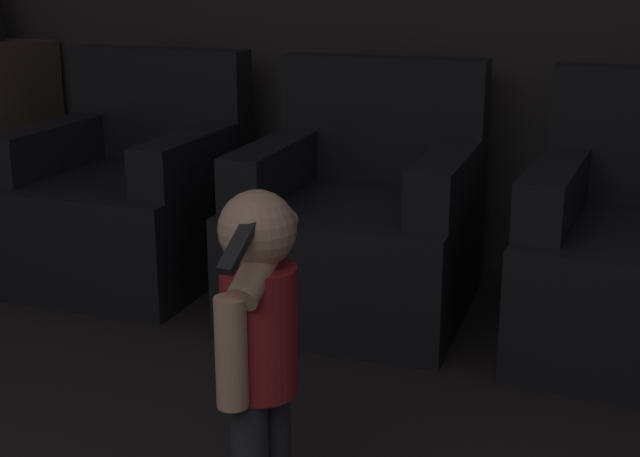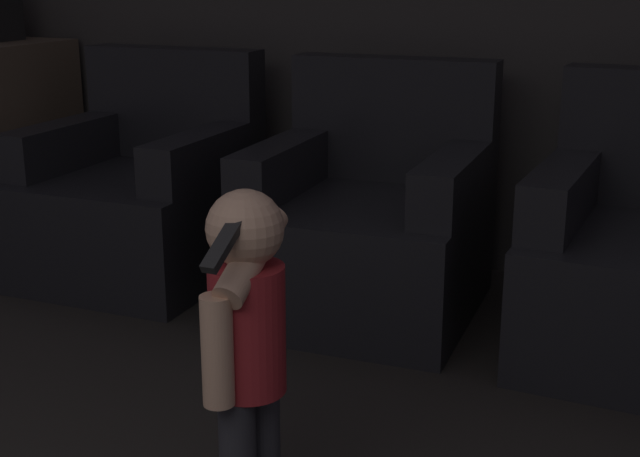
% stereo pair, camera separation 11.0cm
% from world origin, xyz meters
% --- Properties ---
extents(armchair_left, '(0.87, 0.93, 0.95)m').
position_xyz_m(armchair_left, '(-1.23, 3.83, 0.33)').
color(armchair_left, black).
rests_on(armchair_left, ground_plane).
extents(armchair_middle, '(0.89, 0.94, 0.95)m').
position_xyz_m(armchair_middle, '(-0.17, 3.83, 0.33)').
color(armchair_middle, black).
rests_on(armchair_middle, ground_plane).
extents(person_toddler, '(0.18, 0.33, 0.82)m').
position_xyz_m(person_toddler, '(0.08, 2.42, 0.49)').
color(person_toddler, '#28282D').
rests_on(person_toddler, ground_plane).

